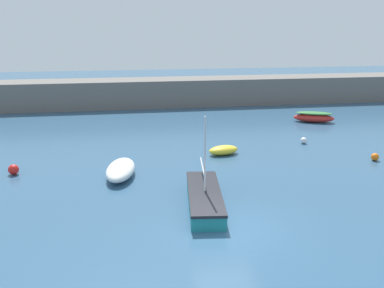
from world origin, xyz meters
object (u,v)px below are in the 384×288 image
(mooring_buoy_orange, at_px, (375,157))
(rowboat_with_red_cover, at_px, (314,117))
(rowboat_blue_near, at_px, (121,170))
(sailboat_twin_hulled, at_px, (205,198))
(mooring_buoy_red, at_px, (13,170))
(mooring_buoy_white, at_px, (304,140))
(fishing_dinghy_green, at_px, (223,150))

(mooring_buoy_orange, bearing_deg, rowboat_with_red_cover, 85.43)
(rowboat_blue_near, bearing_deg, sailboat_twin_hulled, -130.94)
(mooring_buoy_red, xyz_separation_m, mooring_buoy_orange, (20.48, -0.88, -0.05))
(mooring_buoy_white, bearing_deg, rowboat_with_red_cover, 60.08)
(sailboat_twin_hulled, distance_m, mooring_buoy_orange, 12.11)
(fishing_dinghy_green, height_order, rowboat_with_red_cover, rowboat_with_red_cover)
(mooring_buoy_orange, bearing_deg, mooring_buoy_red, 177.55)
(mooring_buoy_white, xyz_separation_m, mooring_buoy_orange, (2.64, -4.19, 0.01))
(sailboat_twin_hulled, bearing_deg, fishing_dinghy_green, 167.28)
(fishing_dinghy_green, relative_size, mooring_buoy_white, 4.95)
(fishing_dinghy_green, xyz_separation_m, rowboat_with_red_cover, (9.36, 7.57, 0.15))
(sailboat_twin_hulled, distance_m, mooring_buoy_red, 10.90)
(rowboat_with_red_cover, distance_m, mooring_buoy_red, 23.24)
(fishing_dinghy_green, relative_size, mooring_buoy_orange, 4.64)
(rowboat_blue_near, bearing_deg, mooring_buoy_white, -60.38)
(fishing_dinghy_green, distance_m, mooring_buoy_white, 6.12)
(rowboat_with_red_cover, distance_m, sailboat_twin_hulled, 19.13)
(rowboat_blue_near, height_order, mooring_buoy_red, rowboat_blue_near)
(sailboat_twin_hulled, height_order, mooring_buoy_orange, sailboat_twin_hulled)
(rowboat_with_red_cover, relative_size, mooring_buoy_red, 6.07)
(rowboat_blue_near, relative_size, mooring_buoy_orange, 7.91)
(rowboat_with_red_cover, height_order, mooring_buoy_white, rowboat_with_red_cover)
(rowboat_blue_near, distance_m, mooring_buoy_red, 5.81)
(mooring_buoy_white, height_order, mooring_buoy_orange, mooring_buoy_orange)
(fishing_dinghy_green, xyz_separation_m, mooring_buoy_red, (-11.93, -1.74, -0.00))
(fishing_dinghy_green, xyz_separation_m, sailboat_twin_hulled, (-2.59, -7.37, 0.09))
(mooring_buoy_red, height_order, mooring_buoy_white, mooring_buoy_red)
(fishing_dinghy_green, distance_m, rowboat_with_red_cover, 12.04)
(sailboat_twin_hulled, relative_size, mooring_buoy_red, 9.65)
(fishing_dinghy_green, height_order, mooring_buoy_white, fishing_dinghy_green)
(mooring_buoy_orange, bearing_deg, fishing_dinghy_green, 162.99)
(rowboat_with_red_cover, bearing_deg, mooring_buoy_red, -133.97)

